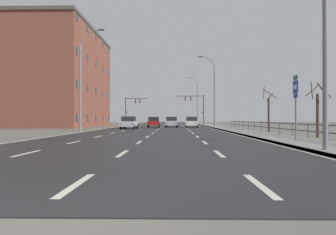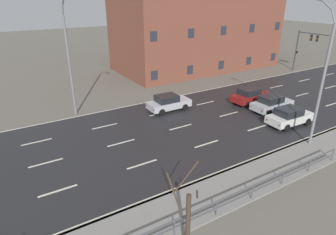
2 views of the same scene
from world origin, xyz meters
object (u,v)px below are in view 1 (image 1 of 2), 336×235
at_px(traffic_signal_right, 196,104).
at_px(brick_building, 62,79).
at_px(car_near_left, 154,122).
at_px(car_near_right, 129,123).
at_px(street_lamp_distant, 197,101).
at_px(traffic_signal_left, 131,106).
at_px(highway_sign, 296,99).
at_px(street_lamp_foreground, 321,6).
at_px(car_mid_centre, 172,122).
at_px(street_lamp_left_bank, 82,81).
at_px(car_far_right, 192,122).
at_px(street_lamp_midground, 213,93).

xyz_separation_m(traffic_signal_right, brick_building, (-23.31, -12.17, 3.73)).
height_order(car_near_left, car_near_right, same).
xyz_separation_m(street_lamp_distant, car_near_left, (-8.68, -29.93, -4.78)).
bearing_deg(traffic_signal_right, car_near_left, -114.37).
relative_size(traffic_signal_left, brick_building, 0.24).
relative_size(highway_sign, car_near_left, 0.87).
distance_m(street_lamp_foreground, car_mid_centre, 36.53).
bearing_deg(traffic_signal_right, highway_sign, -87.65).
height_order(car_near_left, car_mid_centre, same).
height_order(street_lamp_foreground, car_near_left, street_lamp_foreground).
bearing_deg(brick_building, street_lamp_foreground, -58.98).
bearing_deg(street_lamp_left_bank, car_far_right, 51.29).
height_order(traffic_signal_right, car_mid_centre, traffic_signal_right).
relative_size(street_lamp_distant, traffic_signal_right, 1.84).
bearing_deg(traffic_signal_left, street_lamp_left_bank, -91.15).
xyz_separation_m(car_far_right, car_mid_centre, (-2.94, 1.22, 0.00)).
bearing_deg(highway_sign, brick_building, 125.45).
relative_size(highway_sign, brick_building, 0.15).
bearing_deg(car_mid_centre, traffic_signal_left, 118.71).
bearing_deg(brick_building, street_lamp_distant, 45.97).
xyz_separation_m(street_lamp_midground, highway_sign, (0.94, -27.84, -2.67)).
bearing_deg(street_lamp_foreground, car_near_right, 112.25).
bearing_deg(car_near_right, brick_building, 136.03).
bearing_deg(street_lamp_left_bank, traffic_signal_left, 88.85).
height_order(highway_sign, car_near_left, highway_sign).
distance_m(highway_sign, car_near_right, 25.67).
xyz_separation_m(car_far_right, car_near_left, (-5.67, 1.20, 0.00)).
bearing_deg(traffic_signal_right, car_near_right, -112.18).
bearing_deg(car_far_right, street_lamp_distant, 87.56).
bearing_deg(street_lamp_midground, brick_building, 162.55).
distance_m(highway_sign, car_far_right, 29.83).
bearing_deg(brick_building, car_far_right, -15.61).
height_order(traffic_signal_left, car_mid_centre, traffic_signal_left).
relative_size(highway_sign, car_mid_centre, 0.88).
bearing_deg(street_lamp_foreground, highway_sign, 79.33).
xyz_separation_m(street_lamp_left_bank, brick_building, (-9.44, 20.77, 2.95)).
bearing_deg(highway_sign, street_lamp_distant, 90.88).
bearing_deg(street_lamp_distant, traffic_signal_right, -94.47).
height_order(highway_sign, car_near_right, highway_sign).
height_order(street_lamp_foreground, street_lamp_distant, street_lamp_distant).
bearing_deg(street_lamp_foreground, car_near_left, 103.67).
xyz_separation_m(car_far_right, car_near_right, (-8.24, -6.99, 0.00)).
height_order(street_lamp_foreground, highway_sign, street_lamp_foreground).
xyz_separation_m(car_far_right, brick_building, (-21.31, 5.96, 7.22)).
bearing_deg(brick_building, street_lamp_midground, -17.45).
height_order(traffic_signal_right, car_far_right, traffic_signal_right).
relative_size(traffic_signal_left, car_near_left, 1.35).
bearing_deg(highway_sign, car_far_right, 97.63).
xyz_separation_m(street_lamp_foreground, car_far_right, (-3.02, 34.51, -4.74)).
bearing_deg(brick_building, car_near_left, -16.92).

